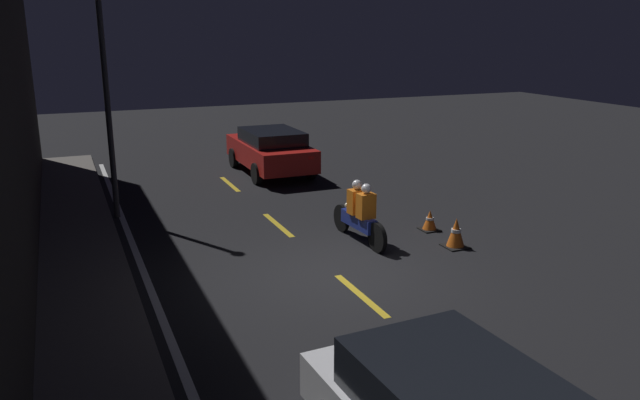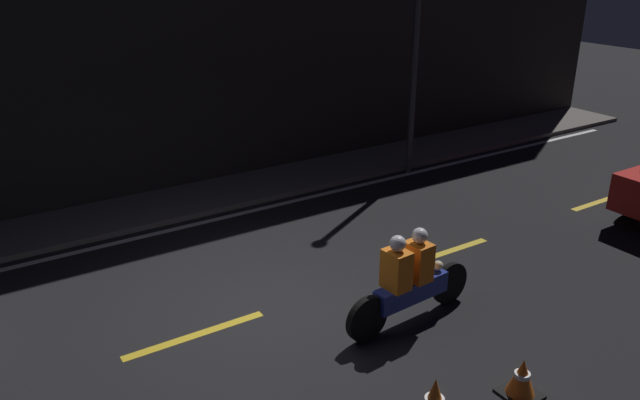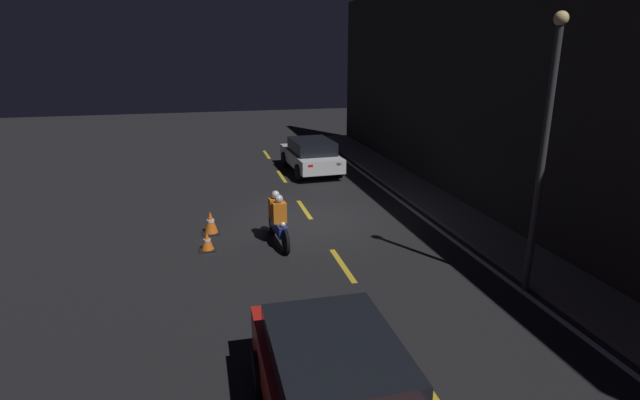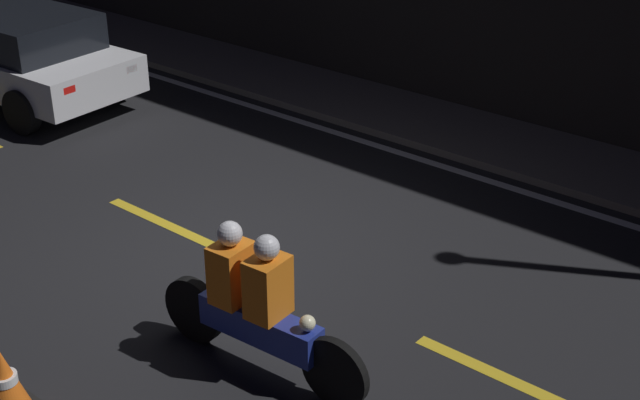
{
  "view_description": "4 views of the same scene",
  "coord_description": "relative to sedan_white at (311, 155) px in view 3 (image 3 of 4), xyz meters",
  "views": [
    {
      "loc": [
        -10.2,
        4.68,
        4.59
      ],
      "look_at": [
        1.72,
        -0.36,
        1.04
      ],
      "focal_mm": 35.0,
      "sensor_mm": 36.0,
      "label": 1
    },
    {
      "loc": [
        -3.42,
        -6.89,
        4.85
      ],
      "look_at": [
        1.35,
        0.55,
        1.27
      ],
      "focal_mm": 35.0,
      "sensor_mm": 36.0,
      "label": 2
    },
    {
      "loc": [
        14.24,
        -3.19,
        5.11
      ],
      "look_at": [
        1.29,
        -0.03,
        1.01
      ],
      "focal_mm": 28.0,
      "sensor_mm": 36.0,
      "label": 3
    },
    {
      "loc": [
        6.16,
        -5.85,
        4.92
      ],
      "look_at": [
        1.49,
        -0.25,
        1.23
      ],
      "focal_mm": 50.0,
      "sensor_mm": 36.0,
      "label": 4
    }
  ],
  "objects": [
    {
      "name": "ground_plane",
      "position": [
        5.94,
        -1.34,
        -0.76
      ],
      "size": [
        56.0,
        56.0,
        0.0
      ],
      "primitive_type": "plane",
      "color": "black"
    },
    {
      "name": "raised_curb",
      "position": [
        5.94,
        3.16,
        -0.71
      ],
      "size": [
        28.0,
        1.65,
        0.1
      ],
      "color": "#605B56",
      "rests_on": "ground"
    },
    {
      "name": "building_front",
      "position": [
        5.94,
        4.13,
        2.98
      ],
      "size": [
        28.0,
        0.3,
        7.49
      ],
      "color": "black",
      "rests_on": "ground"
    },
    {
      "name": "lane_dash_a",
      "position": [
        -4.06,
        -1.34,
        -0.76
      ],
      "size": [
        2.0,
        0.14,
        0.01
      ],
      "color": "gold",
      "rests_on": "ground"
    },
    {
      "name": "lane_dash_b",
      "position": [
        0.44,
        -1.34,
        -0.76
      ],
      "size": [
        2.0,
        0.14,
        0.01
      ],
      "color": "gold",
      "rests_on": "ground"
    },
    {
      "name": "lane_dash_c",
      "position": [
        4.94,
        -1.34,
        -0.76
      ],
      "size": [
        2.0,
        0.14,
        0.01
      ],
      "color": "gold",
      "rests_on": "ground"
    },
    {
      "name": "lane_dash_d",
      "position": [
        9.44,
        -1.34,
        -0.76
      ],
      "size": [
        2.0,
        0.14,
        0.01
      ],
      "color": "gold",
      "rests_on": "ground"
    },
    {
      "name": "lane_dash_e",
      "position": [
        13.94,
        -1.34,
        -0.76
      ],
      "size": [
        2.0,
        0.14,
        0.01
      ],
      "color": "gold",
      "rests_on": "ground"
    },
    {
      "name": "lane_solid_kerb",
      "position": [
        5.94,
        2.09,
        -0.76
      ],
      "size": [
        25.2,
        0.14,
        0.01
      ],
      "color": "silver",
      "rests_on": "ground"
    },
    {
      "name": "sedan_white",
      "position": [
        0.0,
        0.0,
        0.0
      ],
      "size": [
        4.18,
        2.05,
        1.42
      ],
      "rotation": [
        0.0,
        0.0,
        3.19
      ],
      "color": "silver",
      "rests_on": "ground"
    },
    {
      "name": "taxi_red",
      "position": [
        14.89,
        -3.0,
        0.03
      ],
      "size": [
        4.27,
        1.96,
        1.46
      ],
      "rotation": [
        0.0,
        0.0,
        -0.0
      ],
      "color": "red",
      "rests_on": "ground"
    },
    {
      "name": "motorcycle",
      "position": [
        7.55,
        -2.62,
        -0.11
      ],
      "size": [
        2.23,
        0.4,
        1.39
      ],
      "rotation": [
        0.0,
        0.0,
        0.07
      ],
      "color": "black",
      "rests_on": "ground"
    },
    {
      "name": "traffic_cone_near",
      "position": [
        6.43,
        -4.39,
        -0.44
      ],
      "size": [
        0.51,
        0.51,
        0.66
      ],
      "color": "black",
      "rests_on": "ground"
    },
    {
      "name": "traffic_cone_mid",
      "position": [
        7.67,
        -4.52,
        -0.53
      ],
      "size": [
        0.43,
        0.43,
        0.48
      ],
      "color": "black",
      "rests_on": "ground"
    },
    {
      "name": "street_lamp",
      "position": [
        11.64,
        2.19,
        2.48
      ],
      "size": [
        0.28,
        0.28,
        5.76
      ],
      "color": "#333338",
      "rests_on": "ground"
    }
  ]
}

